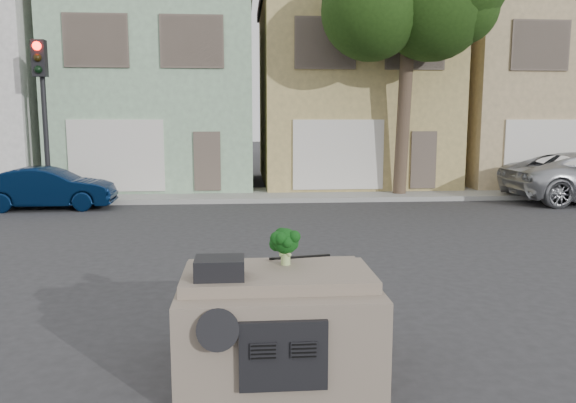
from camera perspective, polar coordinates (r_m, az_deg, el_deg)
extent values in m
plane|color=#303033|center=(9.09, -2.28, -8.63)|extent=(120.00, 120.00, 0.00)
cube|color=gray|center=(19.36, -3.57, 0.67)|extent=(40.00, 3.00, 0.15)
cube|color=#8CAF8D|center=(23.42, -12.60, 10.88)|extent=(7.20, 8.20, 7.55)
cube|color=tan|center=(23.61, 6.09, 11.01)|extent=(7.20, 8.20, 7.55)
cube|color=tan|center=(26.06, 22.79, 10.16)|extent=(7.20, 8.20, 7.55)
imported|color=black|center=(18.20, -23.04, -0.71)|extent=(3.85, 1.49, 1.25)
cube|color=black|center=(19.20, -23.54, 7.35)|extent=(0.40, 0.40, 5.10)
cube|color=#1A350E|center=(19.31, 11.76, 12.91)|extent=(4.40, 4.00, 8.50)
cube|color=#796B5B|center=(6.06, -1.11, -11.81)|extent=(2.00, 1.80, 1.12)
cube|color=black|center=(5.53, -6.96, -6.71)|extent=(0.48, 0.38, 0.20)
cube|color=black|center=(6.28, 1.22, -5.65)|extent=(0.69, 0.15, 0.02)
cube|color=black|center=(5.95, -0.25, -4.56)|extent=(0.36, 0.36, 0.40)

